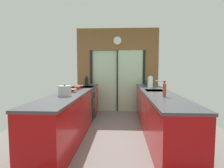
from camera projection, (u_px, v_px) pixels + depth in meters
name	position (u px, v px, depth m)	size (l,w,h in m)	color
ground_plane	(115.00, 129.00, 4.39)	(5.04, 7.60, 0.02)	slate
back_wall_unit	(117.00, 65.00, 6.05)	(2.64, 0.12, 2.70)	brown
left_counter_run	(72.00, 113.00, 3.93)	(0.62, 3.80, 0.92)	#AD0C0F
right_counter_run	(157.00, 113.00, 4.00)	(0.62, 3.80, 0.92)	#AD0C0F
sink_faucet	(162.00, 84.00, 4.19)	(0.19, 0.02, 0.23)	#B7BABC
oven_range	(83.00, 104.00, 5.04)	(0.60, 0.60, 0.92)	black
mixing_bowl_near	(73.00, 90.00, 3.90)	(0.20, 0.20, 0.06)	#BC4C38
mixing_bowl_mid	(77.00, 88.00, 4.29)	(0.14, 0.14, 0.08)	#BC4C38
mixing_bowl_far	(80.00, 87.00, 4.55)	(0.21, 0.21, 0.08)	#BC4C38
knife_block	(87.00, 82.00, 5.44)	(0.08, 0.14, 0.29)	black
stock_pot	(65.00, 91.00, 3.37)	(0.24, 0.24, 0.21)	#B7BABC
kettle	(147.00, 82.00, 5.44)	(0.26, 0.18, 0.20)	black
soap_bottle_near	(164.00, 90.00, 3.23)	(0.06, 0.06, 0.28)	#B23D2D
soap_bottle_far	(148.00, 82.00, 5.26)	(0.07, 0.07, 0.28)	#339E56
paper_towel_roll	(151.00, 82.00, 4.80)	(0.14, 0.14, 0.31)	#B7BABC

